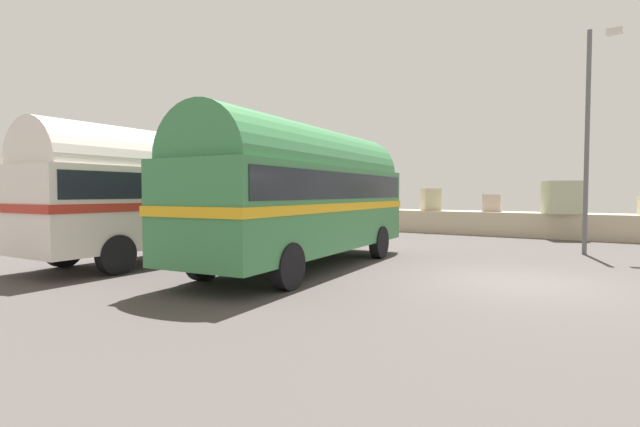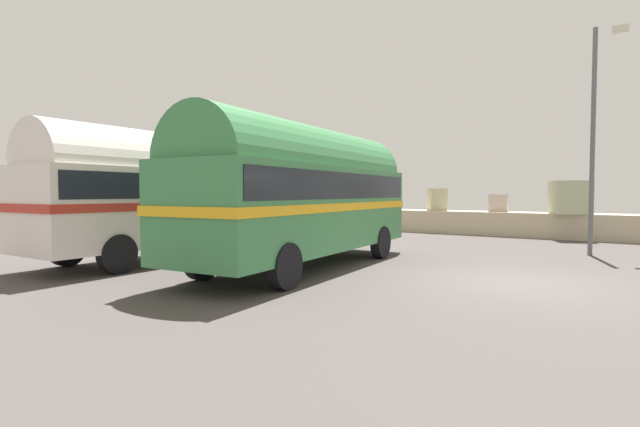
# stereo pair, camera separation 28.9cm
# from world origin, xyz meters

# --- Properties ---
(ground) EXTENTS (32.00, 26.00, 0.02)m
(ground) POSITION_xyz_m (0.00, 0.00, 0.01)
(ground) COLOR #45403D
(breakwater) EXTENTS (31.36, 2.50, 2.48)m
(breakwater) POSITION_xyz_m (0.08, 11.78, 0.74)
(breakwater) COLOR #BCAC8F
(breakwater) RESTS_ON ground
(vintage_coach) EXTENTS (3.32, 8.79, 3.70)m
(vintage_coach) POSITION_xyz_m (-5.01, -0.97, 2.05)
(vintage_coach) COLOR black
(vintage_coach) RESTS_ON ground
(second_coach) EXTENTS (2.83, 8.69, 3.70)m
(second_coach) POSITION_xyz_m (-9.36, -1.75, 2.05)
(second_coach) COLOR black
(second_coach) RESTS_ON ground
(lamp_post) EXTENTS (0.93, 0.42, 7.06)m
(lamp_post) POSITION_xyz_m (0.95, 6.16, 3.94)
(lamp_post) COLOR #5B5B60
(lamp_post) RESTS_ON ground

